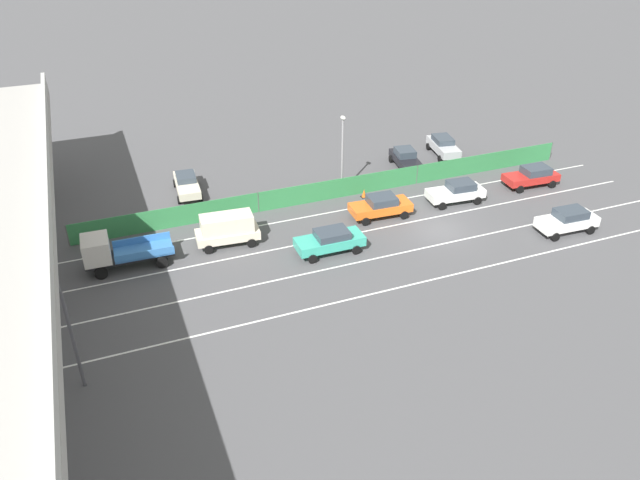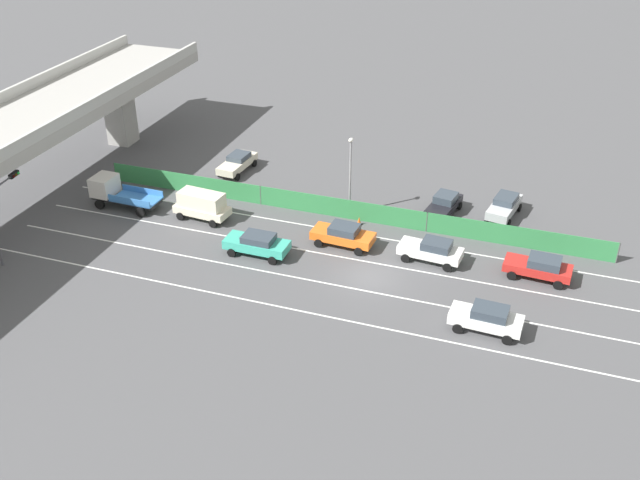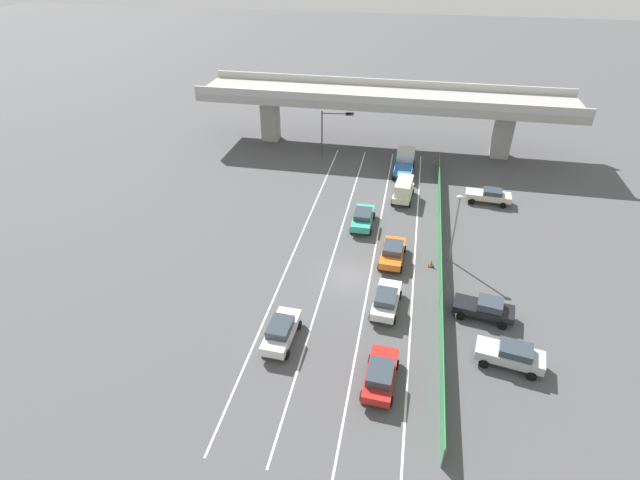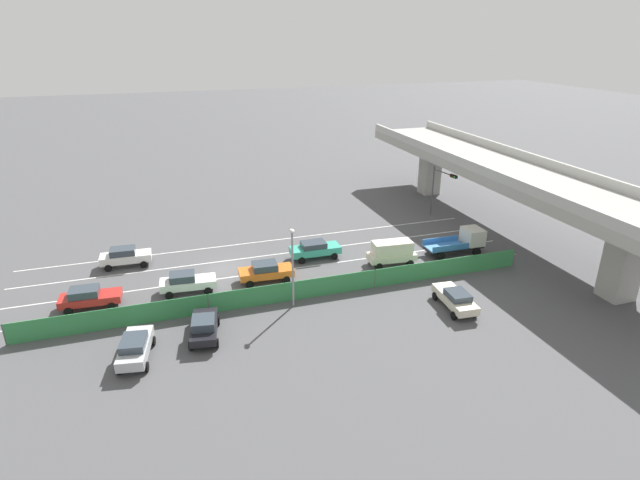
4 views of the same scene
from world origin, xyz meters
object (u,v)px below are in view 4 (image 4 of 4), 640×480
at_px(car_sedan_white, 125,256).
at_px(car_taxi_teal, 315,249).
at_px(car_taxi_orange, 266,271).
at_px(parked_wagon_silver, 135,347).
at_px(flatbed_truck_blue, 463,241).
at_px(parked_sedan_cream, 455,298).
at_px(traffic_cone, 273,295).
at_px(street_lamp, 293,260).
at_px(traffic_light, 441,184).
at_px(car_sedan_red, 89,297).
at_px(car_van_cream, 392,252).
at_px(car_hatchback_white, 187,282).
at_px(parked_sedan_dark, 204,326).

bearing_deg(car_sedan_white, car_taxi_teal, 77.69).
xyz_separation_m(car_taxi_orange, parked_wagon_silver, (8.55, -10.58, 0.02)).
bearing_deg(flatbed_truck_blue, parked_wagon_silver, -74.14).
bearing_deg(parked_sedan_cream, traffic_cone, -114.24).
height_order(car_taxi_orange, street_lamp, street_lamp).
distance_m(car_sedan_white, parked_wagon_silver, 15.54).
height_order(parked_sedan_cream, traffic_light, traffic_light).
xyz_separation_m(car_sedan_red, car_van_cream, (0.06, 25.66, 0.35)).
xyz_separation_m(car_hatchback_white, flatbed_truck_blue, (0.07, 25.92, 0.32)).
bearing_deg(car_van_cream, flatbed_truck_blue, 91.78).
bearing_deg(car_hatchback_white, car_taxi_orange, 89.79).
relative_size(car_hatchback_white, street_lamp, 0.72).
height_order(car_sedan_red, traffic_light, traffic_light).
xyz_separation_m(car_taxi_teal, parked_sedan_dark, (10.56, -11.47, -0.03)).
xyz_separation_m(car_taxi_orange, flatbed_truck_blue, (0.05, 19.34, 0.33)).
bearing_deg(street_lamp, car_van_cream, 113.70).
xyz_separation_m(parked_wagon_silver, traffic_light, (-17.79, 32.61, 3.18)).
xyz_separation_m(parked_wagon_silver, parked_sedan_cream, (0.68, 23.37, -0.06)).
distance_m(car_sedan_white, parked_sedan_dark, 15.25).
bearing_deg(car_van_cream, car_hatchback_white, -90.98).
distance_m(car_hatchback_white, car_van_cream, 18.27).
relative_size(flatbed_truck_blue, street_lamp, 0.88).
xyz_separation_m(flatbed_truck_blue, street_lamp, (4.90, -18.28, 2.71)).
distance_m(car_van_cream, flatbed_truck_blue, 7.66).
xyz_separation_m(car_van_cream, parked_wagon_silver, (8.26, -22.26, -0.33)).
distance_m(car_sedan_red, street_lamp, 16.05).
height_order(car_taxi_orange, traffic_light, traffic_light).
height_order(parked_sedan_cream, street_lamp, street_lamp).
distance_m(car_van_cream, car_taxi_orange, 11.68).
relative_size(car_sedan_white, flatbed_truck_blue, 0.80).
xyz_separation_m(car_taxi_orange, street_lamp, (4.95, 1.06, 3.03)).
bearing_deg(traffic_cone, parked_sedan_cream, 65.76).
xyz_separation_m(car_sedan_red, parked_wagon_silver, (8.32, 3.40, 0.02)).
bearing_deg(flatbed_truck_blue, street_lamp, -74.99).
distance_m(car_sedan_white, car_taxi_orange, 13.41).
bearing_deg(car_taxi_teal, traffic_cone, -40.32).
xyz_separation_m(street_lamp, traffic_cone, (-1.56, -1.27, -3.62)).
xyz_separation_m(car_sedan_white, car_van_cream, (7.25, 23.13, 0.30)).
height_order(car_sedan_white, car_van_cream, car_van_cream).
relative_size(car_sedan_red, car_taxi_orange, 0.98).
height_order(car_sedan_white, parked_wagon_silver, car_sedan_white).
bearing_deg(car_taxi_orange, parked_sedan_cream, 54.16).
xyz_separation_m(car_taxi_teal, car_sedan_red, (3.51, -19.42, 0.00)).
relative_size(car_taxi_teal, traffic_cone, 6.70).
height_order(car_taxi_teal, traffic_cone, car_taxi_teal).
relative_size(car_hatchback_white, parked_sedan_cream, 0.97).
height_order(car_sedan_red, traffic_cone, car_sedan_red).
bearing_deg(traffic_light, traffic_cone, -60.41).
relative_size(car_van_cream, car_taxi_orange, 0.96).
bearing_deg(parked_wagon_silver, car_sedan_red, -157.78).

